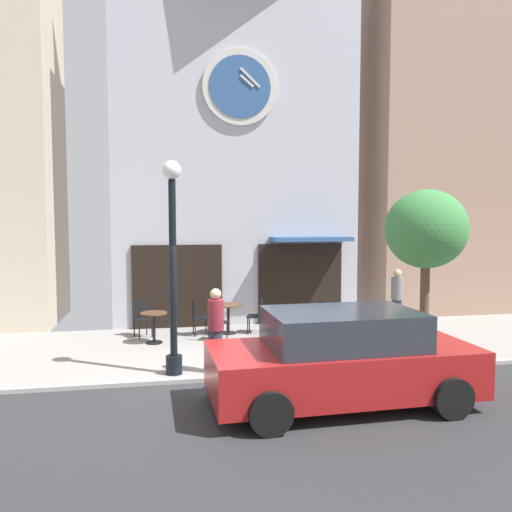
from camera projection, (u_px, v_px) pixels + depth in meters
name	position (u px, v px, depth m)	size (l,w,h in m)	color
ground_plane	(236.00, 384.00, 9.40)	(24.96, 10.09, 0.13)	gray
clock_building	(234.00, 108.00, 15.13)	(7.05, 3.54, 12.22)	#B2B2BC
neighbor_building_right	(441.00, 98.00, 17.64)	(6.03, 4.71, 14.44)	#9E7A66
street_lamp	(173.00, 267.00, 9.76)	(0.36, 0.36, 4.13)	black
street_tree	(426.00, 230.00, 10.98)	(1.80, 1.62, 3.66)	brown
cafe_table_center_right	(154.00, 322.00, 12.30)	(0.65, 0.65, 0.75)	black
cafe_table_center_left	(228.00, 312.00, 13.33)	(0.76, 0.76, 0.77)	black
cafe_table_center	(305.00, 322.00, 12.14)	(0.74, 0.74, 0.77)	black
cafe_table_rightmost	(376.00, 329.00, 11.60)	(0.65, 0.65, 0.75)	black
cafe_chair_near_tree	(364.00, 335.00, 10.89)	(0.56, 0.56, 0.90)	black
cafe_chair_near_lamp	(341.00, 325.00, 11.88)	(0.49, 0.49, 0.90)	black
cafe_chair_mid_row	(142.00, 316.00, 13.00)	(0.53, 0.53, 0.90)	black
cafe_chair_corner	(197.00, 315.00, 13.14)	(0.43, 0.43, 0.90)	black
cafe_chair_outer	(258.00, 313.00, 13.39)	(0.50, 0.50, 0.90)	black
cafe_chair_facing_street	(217.00, 320.00, 12.51)	(0.54, 0.54, 0.90)	black
cafe_chair_under_awning	(323.00, 317.00, 12.84)	(0.55, 0.55, 0.90)	black
pedestrian_grey	(397.00, 299.00, 13.65)	(0.35, 0.35, 1.67)	#2D2D38
pedestrian_maroon	(216.00, 329.00, 9.94)	(0.45, 0.45, 1.67)	#2D2D38
parked_car_red	(342.00, 359.00, 8.23)	(4.34, 2.11, 1.55)	maroon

